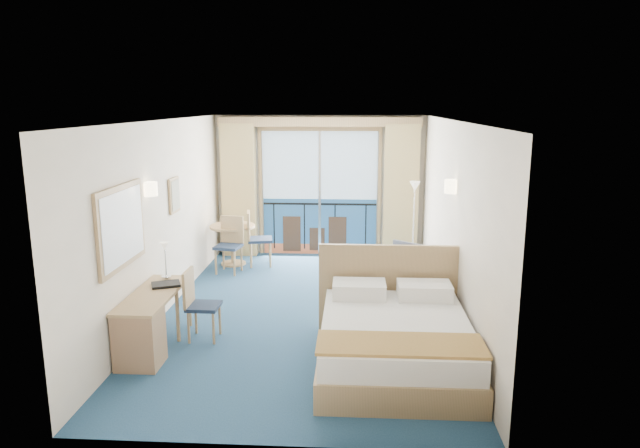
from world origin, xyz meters
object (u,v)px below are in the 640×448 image
at_px(desk, 143,330).
at_px(table_chair_b, 230,241).
at_px(table_chair_a, 255,235).
at_px(nightstand, 434,301).
at_px(round_table, 233,235).
at_px(bed, 394,338).
at_px(desk_chair, 197,300).
at_px(armchair, 398,262).
at_px(floor_lamp, 414,201).

xyz_separation_m(desk, table_chair_b, (0.24, 3.62, 0.17)).
bearing_deg(table_chair_a, desk, 161.62).
relative_size(nightstand, round_table, 0.60).
xyz_separation_m(bed, nightstand, (0.65, 1.49, -0.08)).
height_order(round_table, table_chair_b, table_chair_b).
bearing_deg(round_table, desk_chair, -85.45).
bearing_deg(desk_chair, armchair, -44.92).
bearing_deg(bed, desk, -178.48).
bearing_deg(desk_chair, round_table, 5.50).
relative_size(floor_lamp, table_chair_a, 1.52).
xyz_separation_m(desk, round_table, (0.19, 4.06, 0.18)).
bearing_deg(bed, armchair, 85.05).
xyz_separation_m(nightstand, desk_chair, (-3.07, -0.89, 0.26)).
distance_m(table_chair_a, table_chair_b, 0.55).
distance_m(desk, round_table, 4.07).
bearing_deg(table_chair_b, desk, -83.58).
distance_m(nightstand, desk, 3.86).
height_order(armchair, desk_chair, desk_chair).
distance_m(bed, table_chair_b, 4.42).
xyz_separation_m(table_chair_a, table_chair_b, (-0.38, -0.40, -0.01)).
xyz_separation_m(desk, desk_chair, (0.46, 0.68, 0.13)).
bearing_deg(desk, round_table, 87.37).
bearing_deg(bed, desk_chair, 166.07).
bearing_deg(armchair, desk_chair, -6.55).
xyz_separation_m(bed, desk_chair, (-2.42, 0.60, 0.18)).
xyz_separation_m(bed, armchair, (0.28, 3.22, -0.02)).
bearing_deg(nightstand, bed, -113.61).
relative_size(armchair, round_table, 0.82).
height_order(round_table, table_chair_a, table_chair_a).
height_order(nightstand, armchair, armchair).
bearing_deg(table_chair_b, nightstand, -21.76).
distance_m(desk_chair, table_chair_a, 3.35).
bearing_deg(table_chair_a, round_table, 74.71).
distance_m(bed, armchair, 3.23).
bearing_deg(table_chair_b, desk_chair, -75.57).
bearing_deg(bed, round_table, 124.03).
height_order(bed, desk, bed).
xyz_separation_m(bed, desk, (-2.88, -0.08, 0.06)).
bearing_deg(armchair, table_chair_b, -56.94).
relative_size(bed, desk, 1.48).
relative_size(bed, armchair, 3.23).
bearing_deg(armchair, table_chair_a, -66.55).
bearing_deg(bed, floor_lamp, 81.69).
relative_size(desk_chair, table_chair_a, 0.90).
distance_m(floor_lamp, round_table, 3.39).
bearing_deg(desk, desk_chair, 56.05).
bearing_deg(desk_chair, bed, -102.98).
distance_m(armchair, round_table, 3.08).
height_order(nightstand, table_chair_a, table_chair_a).
height_order(armchair, round_table, round_table).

